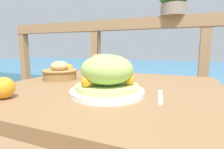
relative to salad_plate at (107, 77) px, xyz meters
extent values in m
cube|color=olive|center=(-0.05, 0.14, -0.08)|extent=(0.97, 0.90, 0.04)
cube|color=olive|center=(-0.48, 0.53, -0.43)|extent=(0.06, 0.06, 0.66)
cube|color=olive|center=(0.37, 0.53, -0.43)|extent=(0.06, 0.06, 0.66)
cube|color=#937551|center=(-0.05, 0.90, 0.31)|extent=(2.80, 0.08, 0.09)
cube|color=#937551|center=(-1.42, 0.90, -0.25)|extent=(0.07, 0.07, 1.03)
cube|color=#937551|center=(-0.51, 0.90, -0.25)|extent=(0.07, 0.07, 1.03)
cube|color=#937551|center=(0.40, 0.90, -0.25)|extent=(0.07, 0.07, 1.03)
cube|color=teal|center=(-0.05, 3.40, -0.53)|extent=(12.00, 4.00, 0.47)
cylinder|color=white|center=(0.00, 0.00, -0.05)|extent=(0.27, 0.27, 0.02)
cylinder|color=#B7D17A|center=(0.00, 0.00, -0.04)|extent=(0.23, 0.23, 0.02)
ellipsoid|color=#9EC660|center=(0.00, 0.00, 0.03)|extent=(0.19, 0.19, 0.11)
sphere|color=orange|center=(0.08, 0.02, -0.01)|extent=(0.04, 0.04, 0.04)
sphere|color=orange|center=(-0.04, 0.07, -0.01)|extent=(0.04, 0.04, 0.04)
sphere|color=orange|center=(-0.05, -0.07, -0.01)|extent=(0.04, 0.04, 0.04)
cylinder|color=#DBCC7F|center=(-0.17, 0.30, 0.00)|extent=(0.09, 0.09, 0.14)
cylinder|color=black|center=(-0.19, 0.30, 0.08)|extent=(0.03, 0.05, 0.22)
cylinder|color=olive|center=(-0.37, 0.20, -0.04)|extent=(0.18, 0.18, 0.05)
torus|color=olive|center=(-0.37, 0.20, -0.02)|extent=(0.19, 0.19, 0.01)
ellipsoid|color=tan|center=(-0.37, 0.20, 0.01)|extent=(0.10, 0.10, 0.06)
cylinder|color=gray|center=(0.16, 0.90, 0.40)|extent=(0.19, 0.19, 0.09)
cube|color=silver|center=(0.19, 0.03, -0.06)|extent=(0.04, 0.18, 0.00)
sphere|color=orange|center=(-0.46, 0.39, -0.03)|extent=(0.07, 0.07, 0.07)
sphere|color=orange|center=(-0.31, -0.18, -0.03)|extent=(0.07, 0.07, 0.07)
camera|label=1|loc=(0.25, -0.57, 0.11)|focal=28.00mm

